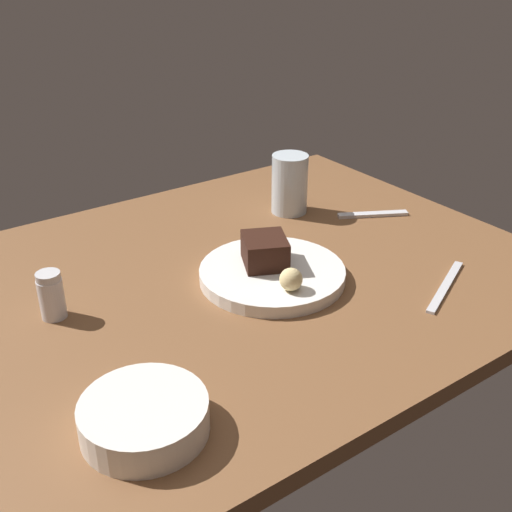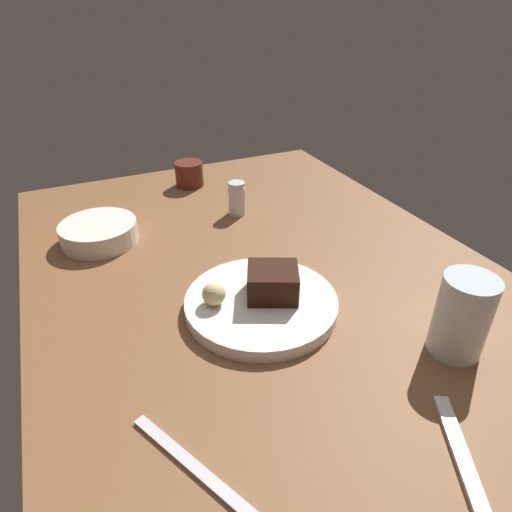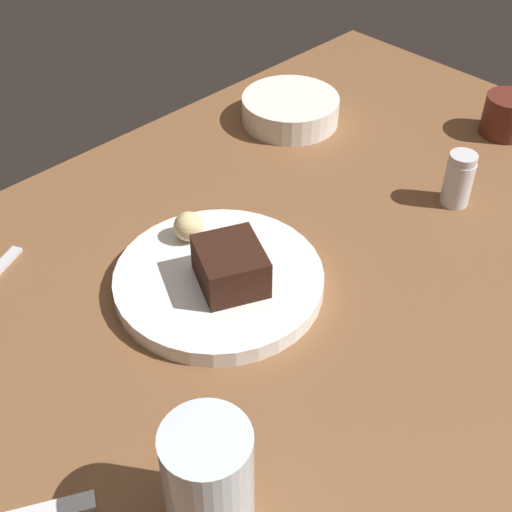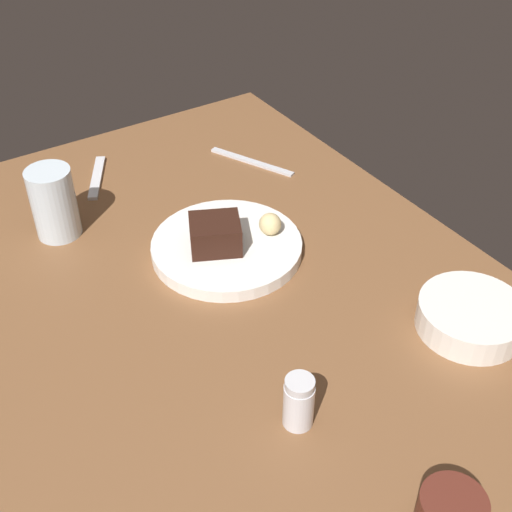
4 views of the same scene
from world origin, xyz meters
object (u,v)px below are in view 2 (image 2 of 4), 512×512
Objects in this scene: butter_knife at (192,465)px; water_glass at (462,316)px; coffee_cup at (190,174)px; dessert_plate at (261,303)px; chocolate_cake_slice at (273,282)px; salt_shaker at (237,198)px; side_bowl at (99,232)px; bread_roll at (214,294)px; dessert_spoon at (459,449)px.

water_glass is at bearing -112.86° from butter_knife.
coffee_cup is 0.39× the size of butter_knife.
dessert_plate is 2.01× the size of water_glass.
butter_knife is (22.47, -21.33, -4.47)cm from chocolate_cake_slice.
salt_shaker reaches higher than dessert_plate.
butter_knife is (57.31, -29.53, -3.60)cm from salt_shaker.
bread_roll is at bearing 22.23° from side_bowl.
bread_roll is at bearing -127.56° from water_glass.
dessert_plate reaches higher than dessert_spoon.
chocolate_cake_slice is 35.80cm from salt_shaker.
bread_roll is at bearing -51.30° from butter_knife.
dessert_spoon is (35.41, 16.95, -3.74)cm from bread_roll.
salt_shaker is 68.58cm from dessert_spoon.
dessert_spoon reaches higher than butter_knife.
chocolate_cake_slice is 0.55× the size of dessert_spoon.
chocolate_cake_slice is 2.16× the size of bread_roll.
dessert_plate is 6.67× the size of bread_roll.
coffee_cup reaches higher than dessert_spoon.
side_bowl is (-32.79, -13.40, -1.94)cm from bread_roll.
dessert_spoon is at bearing 23.99° from side_bowl.
bread_roll is at bearing -100.47° from chocolate_cake_slice.
dessert_plate is 36.49cm from salt_shaker.
dessert_plate is 34.90cm from dessert_spoon.
chocolate_cake_slice is at bearing -68.95° from butter_knife.
coffee_cup is at bearing 176.31° from chocolate_cake_slice.
water_glass is at bearing 165.24° from dessert_spoon.
butter_knife is at bearing -17.64° from coffee_cup.
bread_roll is (-1.77, -9.58, -0.63)cm from chocolate_cake_slice.
bread_roll is 39.44cm from dessert_spoon.
salt_shaker is (-34.90, 10.30, 2.75)cm from dessert_plate.
salt_shaker is 64.57cm from butter_knife.
water_glass is (55.47, 11.35, 2.43)cm from salt_shaker.
side_bowl is at bearing -142.38° from water_glass.
dessert_plate is 40.44cm from side_bowl.
bread_roll is 55.78cm from coffee_cup.
bread_roll is (-1.83, -7.48, 2.99)cm from dessert_plate.
salt_shaker is at bearing -152.35° from dessert_spoon.
dessert_plate is 8.26cm from bread_roll.
dessert_plate is 3.08× the size of chocolate_cake_slice.
coffee_cup is (-76.59, -15.94, -3.07)cm from water_glass.
coffee_cup is at bearing 166.32° from bread_roll.
coffee_cup reaches higher than dessert_plate.
butter_knife is at bearing -40.63° from dessert_plate.
coffee_cup is at bearing -167.74° from salt_shaker.
side_bowl is at bearing -127.66° from dessert_spoon.
salt_shaker is at bearing -168.44° from water_glass.
dessert_plate reaches higher than butter_knife.
coffee_cup reaches higher than butter_knife.
chocolate_cake_slice is 1.05× the size of salt_shaker.
chocolate_cake_slice is 31.30cm from butter_knife.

